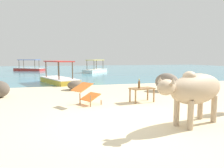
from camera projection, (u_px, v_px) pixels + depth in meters
sand_beach at (133, 123)px, 4.96m from camera, size 18.00×14.00×0.04m
water_surface at (64, 71)px, 25.96m from camera, size 60.00×36.00×0.03m
cow at (195, 89)px, 4.71m from camera, size 2.04×1.15×1.15m
low_bench_table at (142, 90)px, 7.21m from camera, size 0.81×0.54×0.46m
bottle at (139, 85)px, 7.09m from camera, size 0.07×0.07×0.30m
deck_chair_near at (86, 93)px, 6.71m from camera, size 0.92×0.83×0.68m
shore_rock_medium at (76, 85)px, 10.04m from camera, size 0.90×0.90×0.41m
shore_rock_small at (173, 81)px, 11.69m from camera, size 0.81×0.75×0.45m
shore_rock_flat at (167, 82)px, 9.68m from camera, size 1.22×1.32×0.77m
boat_yellow at (59, 79)px, 12.87m from camera, size 2.22×3.85×1.29m
boat_white at (95, 70)px, 22.80m from camera, size 3.15×3.62×1.29m
boat_red at (29, 68)px, 25.84m from camera, size 3.68×3.03×1.29m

